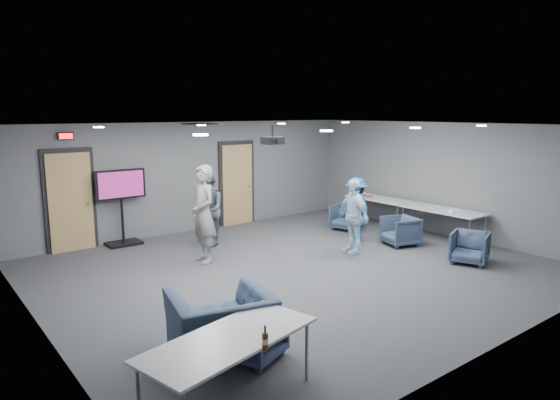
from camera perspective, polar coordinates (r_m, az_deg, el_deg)
floor at (r=9.58m, az=2.06°, el=-7.86°), size 9.00×9.00×0.00m
ceiling at (r=9.12m, az=2.17°, el=8.50°), size 9.00×9.00×0.00m
wall_back at (r=12.55m, az=-9.69°, el=2.62°), size 9.00×0.02×2.70m
wall_front at (r=6.77m, az=24.46°, el=-4.56°), size 9.00×0.02×2.70m
wall_left at (r=7.30m, az=-26.19°, el=-3.66°), size 0.02×8.00×2.70m
wall_right at (r=12.59m, az=18.04°, el=2.29°), size 0.02×8.00×2.70m
door_left at (r=11.47m, az=-22.85°, el=-0.17°), size 1.06×0.17×2.24m
door_right at (r=13.16m, az=-4.94°, el=1.83°), size 1.06×0.17×2.24m
exit_sign at (r=11.30m, az=-23.30°, el=6.73°), size 0.32×0.08×0.16m
hvac_diffuser at (r=11.16m, az=-9.23°, el=8.59°), size 0.60×0.60×0.03m
downlights at (r=9.12m, az=2.17°, el=8.40°), size 6.18×3.78×0.02m
person_a at (r=9.90m, az=-8.72°, el=-1.60°), size 0.52×0.74×1.93m
person_b at (r=11.11m, az=-8.25°, el=-1.08°), size 0.75×0.89×1.64m
person_c at (r=10.54m, az=8.36°, el=-1.86°), size 0.52×0.97×1.58m
person_d at (r=11.55m, az=8.65°, el=-1.08°), size 0.79×1.07×1.48m
chair_right_a at (r=12.71m, az=7.61°, el=-1.97°), size 0.87×0.86×0.63m
chair_right_b at (r=11.46m, az=13.56°, el=-3.46°), size 0.88×0.86×0.64m
chair_right_c at (r=10.52m, az=20.84°, el=-5.11°), size 0.89×0.88×0.63m
chair_front_a at (r=6.23m, az=-3.25°, el=-15.02°), size 0.87×0.88×0.62m
chair_front_b at (r=6.34m, az=-6.80°, el=-13.87°), size 1.40×1.29×0.78m
table_right_a at (r=13.20m, az=11.31°, el=0.01°), size 0.75×1.81×0.73m
table_right_b at (r=12.06m, az=18.13°, el=-1.23°), size 0.80×1.92×0.73m
table_front_left at (r=5.21m, az=-5.77°, el=-15.78°), size 2.03×1.20×0.73m
bottle_front at (r=4.90m, az=-1.71°, el=-15.77°), size 0.06×0.06×0.24m
bottle_right at (r=13.39m, az=9.61°, el=0.83°), size 0.07×0.07×0.27m
snack_box at (r=13.28m, az=10.12°, el=0.39°), size 0.17×0.11×0.04m
wrapper at (r=11.80m, az=19.35°, el=-1.20°), size 0.28×0.25×0.05m
tv_stand at (r=11.59m, az=-17.65°, el=-0.27°), size 1.11×0.53×1.70m
projector at (r=9.67m, az=-0.86°, el=6.84°), size 0.37×0.35×0.36m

